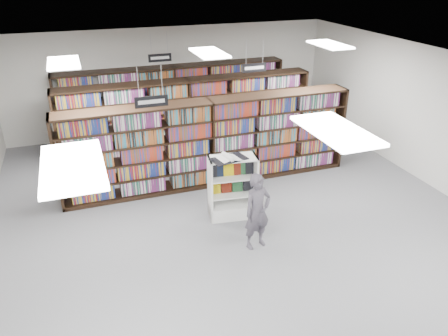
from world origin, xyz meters
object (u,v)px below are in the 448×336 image
object	(u,v)px
bookshelf_row_near	(211,143)
open_book	(228,158)
endcap_display	(232,195)
shopper	(257,212)

from	to	relation	value
bookshelf_row_near	open_book	size ratio (longest dim) A/B	9.03
endcap_display	shopper	distance (m)	1.24
open_book	endcap_display	bearing A→B (deg)	29.79
bookshelf_row_near	shopper	size ratio (longest dim) A/B	4.60
bookshelf_row_near	shopper	world-z (taller)	bookshelf_row_near
open_book	shopper	world-z (taller)	shopper
bookshelf_row_near	shopper	distance (m)	2.82
bookshelf_row_near	endcap_display	bearing A→B (deg)	-91.52
bookshelf_row_near	endcap_display	size ratio (longest dim) A/B	5.06
shopper	bookshelf_row_near	bearing A→B (deg)	78.77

